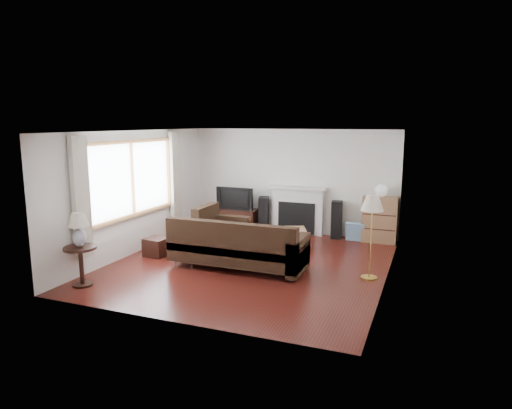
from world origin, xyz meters
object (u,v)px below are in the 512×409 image
at_px(tv_stand, 237,219).
at_px(side_table, 81,266).
at_px(coffee_table, 280,238).
at_px(floor_lamp, 371,237).
at_px(sectional_sofa, 238,245).
at_px(bookshelf, 380,220).

xyz_separation_m(tv_stand, side_table, (-0.77, -4.57, 0.07)).
xyz_separation_m(coffee_table, floor_lamp, (2.05, -1.26, 0.52)).
height_order(tv_stand, floor_lamp, floor_lamp).
distance_m(tv_stand, coffee_table, 1.98).
xyz_separation_m(sectional_sofa, coffee_table, (0.30, 1.53, -0.22)).
bearing_deg(tv_stand, bookshelf, 0.78).
distance_m(coffee_table, floor_lamp, 2.46).
distance_m(coffee_table, side_table, 4.07).
distance_m(floor_lamp, side_table, 4.86).
relative_size(tv_stand, bookshelf, 1.02).
bearing_deg(tv_stand, side_table, -99.58).
bearing_deg(sectional_sofa, floor_lamp, 6.69).
relative_size(coffee_table, floor_lamp, 0.75).
bearing_deg(side_table, sectional_sofa, 41.81).
bearing_deg(floor_lamp, bookshelf, 92.83).
height_order(coffee_table, side_table, side_table).
bearing_deg(sectional_sofa, side_table, -138.19).
bearing_deg(floor_lamp, side_table, -154.49).
bearing_deg(floor_lamp, sectional_sofa, -173.31).
xyz_separation_m(tv_stand, sectional_sofa, (1.25, -2.76, 0.17)).
height_order(tv_stand, coffee_table, tv_stand).
distance_m(sectional_sofa, side_table, 2.72).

